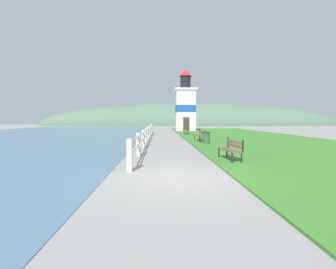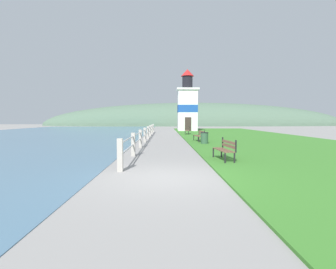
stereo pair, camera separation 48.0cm
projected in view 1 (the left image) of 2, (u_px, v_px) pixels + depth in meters
ground_plane at (177, 178)px, 7.72m from camera, size 160.00×160.00×0.00m
grass_verge at (250, 138)px, 23.55m from camera, size 12.00×46.84×0.06m
water_strip at (4, 139)px, 22.83m from camera, size 24.00×74.95×0.01m
seawall_railing at (147, 133)px, 21.37m from camera, size 0.18×25.72×1.10m
park_bench_near at (232, 148)px, 10.82m from camera, size 0.63×1.68×0.94m
park_bench_midway at (201, 135)px, 19.83m from camera, size 0.65×1.88×0.94m
park_bench_far at (187, 130)px, 29.41m from camera, size 0.63×2.00×0.94m
lighthouse at (185, 106)px, 37.95m from camera, size 3.13×3.13×8.88m
trash_bin at (206, 138)px, 17.95m from camera, size 0.54×0.54×0.84m
distant_hillside at (192, 126)px, 69.07m from camera, size 80.00×16.00×12.00m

